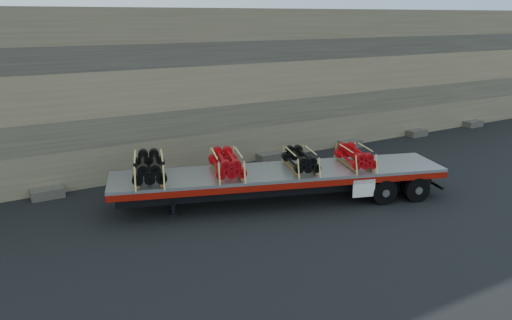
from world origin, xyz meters
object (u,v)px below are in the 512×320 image
(trailer, at_px, (280,186))
(bundle_midfront, at_px, (227,164))
(bundle_rear, at_px, (355,157))
(bundle_front, at_px, (149,168))
(bundle_midrear, at_px, (300,160))

(trailer, bearing_deg, bundle_midfront, -180.00)
(bundle_midfront, relative_size, bundle_rear, 1.11)
(bundle_front, height_order, bundle_midfront, bundle_front)
(bundle_midrear, height_order, bundle_rear, same)
(trailer, bearing_deg, bundle_front, -180.00)
(trailer, distance_m, bundle_midfront, 2.20)
(bundle_midfront, bearing_deg, trailer, 0.00)
(trailer, xyz_separation_m, bundle_rear, (2.78, -0.92, 0.95))
(bundle_front, distance_m, bundle_rear, 7.62)
(trailer, bearing_deg, bundle_midrear, -0.00)
(trailer, xyz_separation_m, bundle_midrear, (0.74, -0.24, 0.95))
(bundle_rear, bearing_deg, bundle_front, 180.00)
(bundle_midfront, bearing_deg, bundle_rear, 0.00)
(trailer, bearing_deg, bundle_rear, -0.00)
(trailer, relative_size, bundle_midfront, 5.80)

